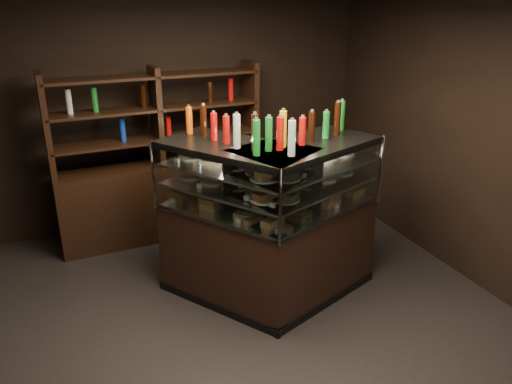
% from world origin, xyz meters
% --- Properties ---
extents(ground, '(5.00, 5.00, 0.00)m').
position_xyz_m(ground, '(0.00, 0.00, 0.00)').
color(ground, black).
rests_on(ground, ground).
extents(room_shell, '(5.02, 5.02, 3.01)m').
position_xyz_m(room_shell, '(0.00, 0.00, 1.94)').
color(room_shell, black).
rests_on(room_shell, ground).
extents(display_case, '(2.05, 1.55, 1.52)m').
position_xyz_m(display_case, '(0.50, 0.39, 0.51)').
color(display_case, black).
rests_on(display_case, ground).
extents(food_display, '(1.67, 1.14, 0.46)m').
position_xyz_m(food_display, '(0.50, 0.39, 1.18)').
color(food_display, '#B27C40').
rests_on(food_display, display_case).
extents(bottles_top, '(1.50, 1.00, 0.30)m').
position_xyz_m(bottles_top, '(0.50, 0.39, 1.65)').
color(bottles_top, silver).
rests_on(bottles_top, display_case).
extents(potted_conifer, '(0.34, 0.34, 0.74)m').
position_xyz_m(potted_conifer, '(1.27, 1.25, 0.42)').
color(potted_conifer, black).
rests_on(potted_conifer, ground).
extents(back_shelving, '(2.37, 0.55, 2.00)m').
position_xyz_m(back_shelving, '(-0.17, 2.05, 0.61)').
color(back_shelving, black).
rests_on(back_shelving, ground).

